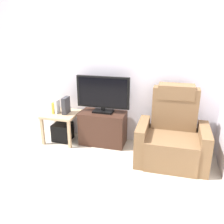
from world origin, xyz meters
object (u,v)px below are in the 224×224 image
Objects in this scene: recliner_armchair at (172,136)px; tv_stand at (103,128)px; subwoofer_box at (63,132)px; book_leftmost at (55,107)px; book_middle at (57,107)px; television at (103,94)px; side_table at (62,117)px; game_console at (66,105)px.

tv_stand is at bearing 173.85° from recliner_armchair.
subwoofer_box is 0.45m from book_leftmost.
book_leftmost is 0.83× the size of book_middle.
book_leftmost is (-0.81, -0.08, 0.32)m from tv_stand.
television reaches higher than recliner_armchair.
tv_stand is at bearing -90.00° from television.
tv_stand reaches higher than side_table.
game_console is at bearing -175.09° from tv_stand.
television is 0.79× the size of recliner_armchair.
television is at bearing 172.93° from recliner_armchair.
tv_stand is 1.36× the size of side_table.
game_console is at bearing -179.82° from recliner_armchair.
side_table is at bearing 135.00° from subwoofer_box.
recliner_armchair is 1.83m from side_table.
side_table is (-0.71, -0.08, -0.44)m from television.
book_leftmost is at bearing -172.81° from television.
game_console is at bearing 6.34° from subwoofer_box.
recliner_armchair is (1.11, -0.26, 0.10)m from tv_stand.
book_middle is (-0.76, -0.08, 0.34)m from tv_stand.
recliner_armchair is 2.00× the size of side_table.
book_middle is (0.05, 0.00, 0.02)m from book_leftmost.
side_table is 0.20m from book_leftmost.
television reaches higher than book_middle.
subwoofer_box is 1.55× the size of book_leftmost.
recliner_armchair is 1.76m from game_console.
book_leftmost is at bearing 180.00° from book_middle.
book_leftmost is (-0.10, -0.02, 0.18)m from side_table.
book_leftmost is (-0.10, -0.02, 0.44)m from subwoofer_box.
recliner_armchair is 1.94m from book_leftmost.
subwoofer_box is 0.49m from game_console.
subwoofer_box is (-0.71, -0.08, -0.70)m from television.
tv_stand is 3.19× the size of book_middle.
tv_stand is 0.72m from subwoofer_box.
television reaches higher than game_console.
recliner_armchair is 1.85m from subwoofer_box.
subwoofer_box is at bearing 11.31° from book_leftmost.
subwoofer_box is at bearing -179.17° from recliner_armchair.
book_middle reaches higher than side_table.
side_table is 0.24m from game_console.
television is 0.86m from book_leftmost.
book_middle is (-0.05, -0.02, 0.20)m from side_table.
tv_stand is 2.68× the size of game_console.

